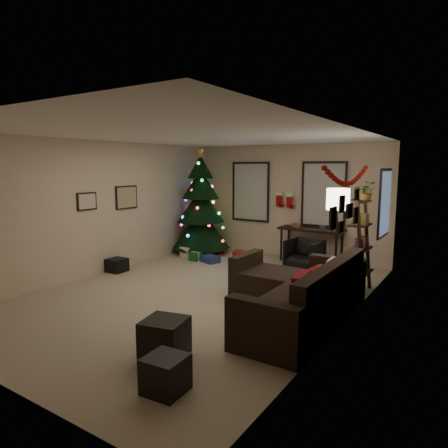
{
  "coord_description": "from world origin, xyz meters",
  "views": [
    {
      "loc": [
        4.02,
        -5.45,
        2.18
      ],
      "look_at": [
        0.1,
        0.6,
        1.15
      ],
      "focal_mm": 32.24,
      "sensor_mm": 36.0,
      "label": 1
    }
  ],
  "objects": [
    {
      "name": "stocking_left",
      "position": [
        -0.14,
        3.45,
        1.4
      ],
      "size": [
        0.2,
        0.05,
        0.36
      ],
      "color": "#990F0C",
      "rests_on": "wall_back"
    },
    {
      "name": "bookshelf",
      "position": [
        2.3,
        1.63,
        0.89
      ],
      "size": [
        0.3,
        0.54,
        1.84
      ],
      "color": "black",
      "rests_on": "floor"
    },
    {
      "name": "art_abstract",
      "position": [
        -2.48,
        -0.34,
        1.51
      ],
      "size": [
        0.04,
        0.45,
        0.35
      ],
      "color": "black",
      "rests_on": "wall_left"
    },
    {
      "name": "window_back_right",
      "position": [
        0.95,
        3.47,
        1.55
      ],
      "size": [
        1.05,
        0.06,
        1.5
      ],
      "color": "#728CB2",
      "rests_on": "wall_back"
    },
    {
      "name": "storage_bin",
      "position": [
        -2.42,
        0.21,
        0.14
      ],
      "size": [
        0.57,
        0.39,
        0.28
      ],
      "primitive_type": "cube",
      "rotation": [
        0.0,
        0.0,
        0.04
      ],
      "color": "black",
      "rests_on": "floor"
    },
    {
      "name": "christmas_tree",
      "position": [
        -1.94,
        2.67,
        1.12
      ],
      "size": [
        1.45,
        1.45,
        2.7
      ],
      "rotation": [
        0.0,
        0.0,
        0.01
      ],
      "color": "black",
      "rests_on": "floor"
    },
    {
      "name": "art_map",
      "position": [
        -2.48,
        0.69,
        1.52
      ],
      "size": [
        0.04,
        0.6,
        0.5
      ],
      "color": "black",
      "rests_on": "wall_left"
    },
    {
      "name": "wall_back",
      "position": [
        0.0,
        3.5,
        1.35
      ],
      "size": [
        5.0,
        0.0,
        5.0
      ],
      "primitive_type": "plane",
      "rotation": [
        1.57,
        0.0,
        0.0
      ],
      "color": "beige",
      "rests_on": "floor"
    },
    {
      "name": "pillow_red_b",
      "position": [
        2.21,
        -0.37,
        0.64
      ],
      "size": [
        0.16,
        0.41,
        0.4
      ],
      "primitive_type": "cube",
      "rotation": [
        0.0,
        0.0,
        -0.12
      ],
      "color": "maroon",
      "rests_on": "sofa"
    },
    {
      "name": "wall_left",
      "position": [
        -2.5,
        0.0,
        1.35
      ],
      "size": [
        0.0,
        7.0,
        7.0
      ],
      "primitive_type": "plane",
      "rotation": [
        1.57,
        0.0,
        1.57
      ],
      "color": "beige",
      "rests_on": "floor"
    },
    {
      "name": "floor",
      "position": [
        0.0,
        0.0,
        0.0
      ],
      "size": [
        7.0,
        7.0,
        0.0
      ],
      "primitive_type": "plane",
      "color": "tan",
      "rests_on": "ground"
    },
    {
      "name": "potted_plant",
      "position": [
        2.3,
        1.79,
        1.8
      ],
      "size": [
        0.48,
        0.43,
        0.47
      ],
      "primitive_type": "imported",
      "rotation": [
        0.0,
        0.0,
        0.14
      ],
      "color": "#4C4C4C",
      "rests_on": "bookshelf"
    },
    {
      "name": "desk",
      "position": [
        0.78,
        3.22,
        0.7
      ],
      "size": [
        1.47,
        0.52,
        0.79
      ],
      "color": "black",
      "rests_on": "floor"
    },
    {
      "name": "sofa",
      "position": [
        1.83,
        -0.04,
        0.29
      ],
      "size": [
        1.98,
        2.86,
        0.89
      ],
      "color": "black",
      "rests_on": "floor"
    },
    {
      "name": "floor_lamp",
      "position": [
        1.95,
        1.3,
        1.52
      ],
      "size": [
        0.38,
        0.38,
        1.82
      ],
      "rotation": [
        0.0,
        0.0,
        0.36
      ],
      "color": "black",
      "rests_on": "floor"
    },
    {
      "name": "stocking_right",
      "position": [
        0.19,
        3.32,
        1.39
      ],
      "size": [
        0.2,
        0.05,
        0.36
      ],
      "color": "#990F0C",
      "rests_on": "wall_back"
    },
    {
      "name": "garland",
      "position": [
        2.45,
        0.05,
        2.07
      ],
      "size": [
        0.08,
        1.9,
        0.3
      ],
      "primitive_type": null,
      "color": "#A5140C",
      "rests_on": "wall_right"
    },
    {
      "name": "desk_chair",
      "position": [
        0.88,
        2.57,
        0.32
      ],
      "size": [
        0.68,
        0.64,
        0.65
      ],
      "primitive_type": "imported",
      "rotation": [
        0.0,
        0.0,
        -0.08
      ],
      "color": "black",
      "rests_on": "floor"
    },
    {
      "name": "presents",
      "position": [
        -1.53,
        2.25,
        0.11
      ],
      "size": [
        1.5,
        1.01,
        0.28
      ],
      "rotation": [
        0.0,
        0.0,
        -0.18
      ],
      "color": "#14591E",
      "rests_on": "floor"
    },
    {
      "name": "ottoman_far",
      "position": [
        1.55,
        -2.69,
        0.18
      ],
      "size": [
        0.4,
        0.4,
        0.36
      ],
      "primitive_type": "cube",
      "rotation": [
        0.0,
        0.0,
        0.07
      ],
      "color": "black",
      "rests_on": "floor"
    },
    {
      "name": "window_right_wall",
      "position": [
        2.47,
        2.55,
        1.5
      ],
      "size": [
        0.06,
        0.9,
        1.3
      ],
      "color": "#728CB2",
      "rests_on": "wall_right"
    },
    {
      "name": "pillow_red_a",
      "position": [
        2.21,
        -0.91,
        0.64
      ],
      "size": [
        0.2,
        0.49,
        0.47
      ],
      "primitive_type": "cube",
      "rotation": [
        0.0,
        0.0,
        0.16
      ],
      "color": "maroon",
      "rests_on": "sofa"
    },
    {
      "name": "ottoman_near",
      "position": [
        1.06,
        -2.14,
        0.22
      ],
      "size": [
        0.56,
        0.56,
        0.45
      ],
      "primitive_type": "cube",
      "rotation": [
        0.0,
        0.0,
        0.22
      ],
      "color": "black",
      "rests_on": "floor"
    },
    {
      "name": "wall_right",
      "position": [
        2.5,
        0.0,
        1.35
      ],
      "size": [
        0.0,
        7.0,
        7.0
      ],
      "primitive_type": "plane",
      "rotation": [
        1.57,
        0.0,
        -1.57
      ],
      "color": "beige",
      "rests_on": "floor"
    },
    {
      "name": "window_back_left",
      "position": [
        -0.95,
        3.47,
        1.55
      ],
      "size": [
        1.05,
        0.06,
        1.5
      ],
      "color": "#728CB2",
      "rests_on": "wall_back"
    },
    {
      "name": "gallery",
      "position": [
        2.48,
        -0.07,
        1.57
      ],
      "size": [
        0.03,
        1.25,
        0.54
      ],
      "color": "black",
      "rests_on": "wall_right"
    },
    {
      "name": "pillow_cream",
      "position": [
        2.21,
        0.32,
        0.63
      ],
      "size": [
        0.14,
        0.39,
        0.38
      ],
      "primitive_type": "cube",
      "rotation": [
        0.0,
        0.0,
        0.09
      ],
      "color": "beige",
      "rests_on": "sofa"
    },
    {
      "name": "ceiling",
      "position": [
        0.0,
        0.0,
        2.7
      ],
      "size": [
        7.0,
        7.0,
        0.0
      ],
      "primitive_type": "plane",
      "rotation": [
        3.14,
        0.0,
        0.0
      ],
      "color": "white",
      "rests_on": "floor"
    }
  ]
}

